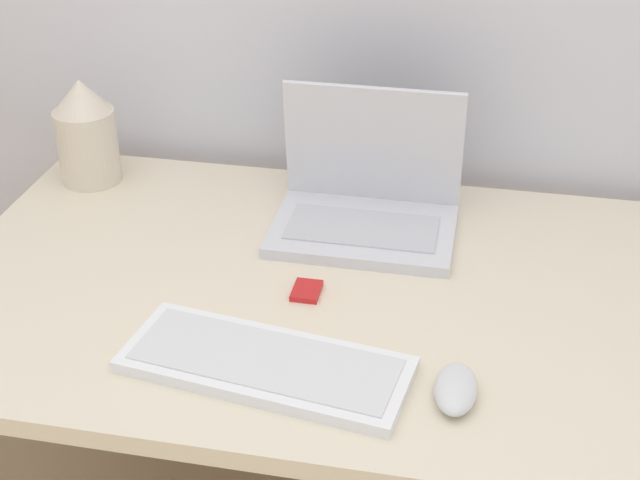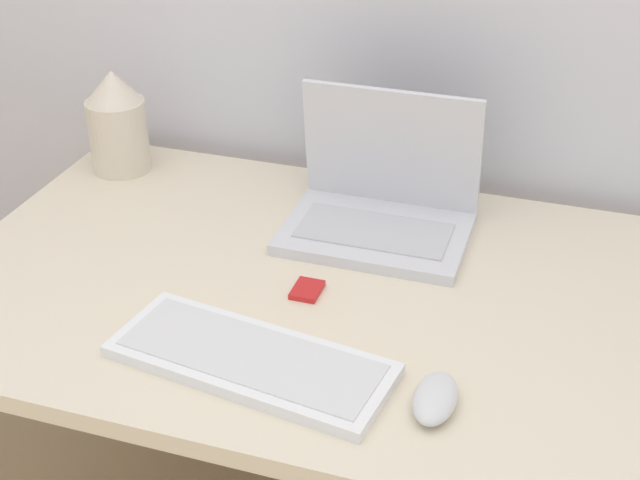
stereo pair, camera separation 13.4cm
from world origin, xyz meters
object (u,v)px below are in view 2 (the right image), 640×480
at_px(mouse, 435,398).
at_px(mp3_player, 307,290).
at_px(vase, 117,122).
at_px(keyboard, 251,360).
at_px(laptop, 381,203).

relative_size(mouse, mp3_player, 1.86).
bearing_deg(mouse, vase, 145.42).
xyz_separation_m(keyboard, vase, (-0.48, 0.50, 0.09)).
bearing_deg(mp3_player, vase, 148.22).
height_order(vase, mp3_player, vase).
bearing_deg(vase, keyboard, -46.46).
bearing_deg(mouse, laptop, 113.36).
relative_size(mouse, vase, 0.52).
xyz_separation_m(mouse, vase, (-0.74, 0.51, 0.08)).
distance_m(laptop, vase, 0.56).
relative_size(laptop, vase, 1.54).
height_order(mouse, vase, vase).
bearing_deg(mouse, keyboard, 178.44).
relative_size(vase, mp3_player, 3.58).
distance_m(mouse, vase, 0.90).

